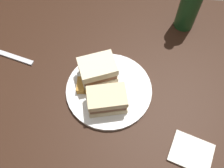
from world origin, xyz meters
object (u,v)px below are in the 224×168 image
Objects in this scene: plate at (109,90)px; cider_bottle at (191,1)px; sandwich_half_left at (98,71)px; fork at (9,55)px; napkin at (191,153)px; sandwich_half_right at (107,100)px.

plate is 0.39m from cider_bottle.
sandwich_half_left is 0.32m from fork.
sandwich_half_right is at bearing 154.58° from napkin.
plate is 0.07m from sandwich_half_left.
plate is at bearing 145.20° from napkin.
sandwich_half_left is at bearing 134.66° from plate.
plate reaches higher than fork.
fork is (-0.35, 0.15, -0.04)m from sandwich_half_right.
sandwich_half_left is at bearing 112.58° from sandwich_half_right.
cider_bottle is at bearing 55.71° from sandwich_half_right.
fork is at bearing 169.20° from sandwich_half_left.
plate is 2.13× the size of sandwich_half_right.
napkin is (0.24, -0.11, -0.04)m from sandwich_half_right.
cider_bottle is 0.47m from napkin.
napkin is (0.24, -0.17, -0.00)m from plate.
napkin is at bearing -25.42° from sandwich_half_right.
napkin is at bearing -36.41° from sandwich_half_left.
cider_bottle is (0.24, 0.30, 0.10)m from plate.
sandwich_half_left reaches higher than plate.
fork is (-0.31, 0.06, -0.05)m from sandwich_half_left.
plate is 1.45× the size of fork.
sandwich_half_right is at bearing -89.51° from plate.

